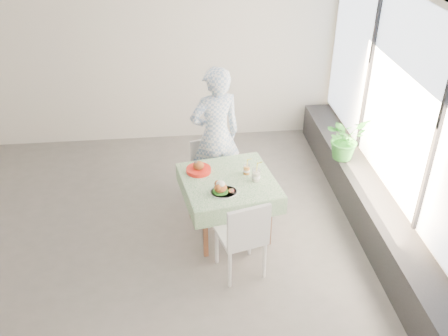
{
  "coord_description": "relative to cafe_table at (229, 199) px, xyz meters",
  "views": [
    {
      "loc": [
        0.5,
        -4.84,
        3.89
      ],
      "look_at": [
        1.02,
        0.02,
        0.87
      ],
      "focal_mm": 40.0,
      "sensor_mm": 36.0,
      "label": 1
    }
  ],
  "objects": [
    {
      "name": "cafe_table",
      "position": [
        0.0,
        0.0,
        0.0
      ],
      "size": [
        1.2,
        1.2,
        0.74
      ],
      "color": "brown",
      "rests_on": "ground"
    },
    {
      "name": "potted_plant",
      "position": [
        1.62,
        0.75,
        0.33
      ],
      "size": [
        0.67,
        0.63,
        0.59
      ],
      "primitive_type": "imported",
      "rotation": [
        0.0,
        0.0,
        0.42
      ],
      "color": "#287125",
      "rests_on": "window_ledge"
    },
    {
      "name": "chair_near",
      "position": [
        0.05,
        -0.73,
        -0.16
      ],
      "size": [
        0.57,
        0.57,
        0.99
      ],
      "color": "white",
      "rests_on": "ground"
    },
    {
      "name": "floor",
      "position": [
        -1.07,
        0.03,
        -0.46
      ],
      "size": [
        6.0,
        6.0,
        0.0
      ],
      "primitive_type": "plane",
      "color": "#5B5856",
      "rests_on": "ground"
    },
    {
      "name": "window_ledge",
      "position": [
        1.73,
        0.03,
        -0.21
      ],
      "size": [
        0.4,
        4.8,
        0.5
      ],
      "primitive_type": "cube",
      "color": "black",
      "rests_on": "ground"
    },
    {
      "name": "juice_cup_lemonade",
      "position": [
        0.31,
        -0.06,
        0.35
      ],
      "size": [
        0.1,
        0.1,
        0.29
      ],
      "color": "white",
      "rests_on": "cafe_table"
    },
    {
      "name": "main_dish",
      "position": [
        -0.11,
        -0.27,
        0.33
      ],
      "size": [
        0.31,
        0.31,
        0.16
      ],
      "color": "white",
      "rests_on": "cafe_table"
    },
    {
      "name": "second_dish",
      "position": [
        -0.34,
        0.21,
        0.32
      ],
      "size": [
        0.29,
        0.29,
        0.14
      ],
      "color": "red",
      "rests_on": "cafe_table"
    },
    {
      "name": "juice_cup_orange",
      "position": [
        0.22,
        0.1,
        0.34
      ],
      "size": [
        0.08,
        0.08,
        0.24
      ],
      "color": "white",
      "rests_on": "cafe_table"
    },
    {
      "name": "wall_right",
      "position": [
        1.93,
        0.03,
        0.94
      ],
      "size": [
        0.02,
        5.0,
        2.8
      ],
      "primitive_type": "cube",
      "color": "white",
      "rests_on": "ground"
    },
    {
      "name": "diner",
      "position": [
        -0.08,
        0.76,
        0.46
      ],
      "size": [
        0.77,
        0.61,
        1.83
      ],
      "primitive_type": "imported",
      "rotation": [
        0.0,
        0.0,
        3.43
      ],
      "color": "#7FA0CB",
      "rests_on": "ground"
    },
    {
      "name": "wall_front",
      "position": [
        -1.07,
        -2.47,
        0.94
      ],
      "size": [
        6.0,
        0.02,
        2.8
      ],
      "primitive_type": "cube",
      "color": "white",
      "rests_on": "ground"
    },
    {
      "name": "chair_far",
      "position": [
        -0.18,
        0.77,
        -0.22
      ],
      "size": [
        0.47,
        0.47,
        0.79
      ],
      "color": "white",
      "rests_on": "ground"
    },
    {
      "name": "wall_back",
      "position": [
        -1.07,
        2.53,
        0.94
      ],
      "size": [
        6.0,
        0.02,
        2.8
      ],
      "primitive_type": "cube",
      "color": "white",
      "rests_on": "ground"
    },
    {
      "name": "window_pane",
      "position": [
        1.9,
        0.03,
        1.19
      ],
      "size": [
        0.01,
        4.8,
        2.18
      ],
      "primitive_type": "cube",
      "color": "#D1E0F9",
      "rests_on": "ground"
    }
  ]
}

